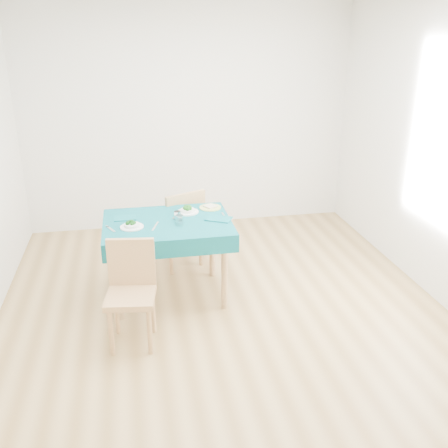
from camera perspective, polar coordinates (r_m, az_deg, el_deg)
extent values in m
cube|color=olive|center=(4.59, 0.00, -10.04)|extent=(4.00, 4.50, 0.02)
cube|color=silver|center=(6.21, -4.03, 11.89)|extent=(4.00, 0.02, 2.70)
cube|color=silver|center=(2.04, 12.29, -9.92)|extent=(4.00, 0.02, 2.70)
cube|color=silver|center=(4.83, 24.21, 7.20)|extent=(0.02, 4.50, 2.70)
cube|color=#074C55|center=(4.68, -6.32, -4.03)|extent=(1.13, 0.86, 0.76)
cube|color=#A37B4C|center=(3.99, -10.66, -7.64)|extent=(0.43, 0.46, 0.94)
cube|color=#A37B4C|center=(5.25, -5.49, 1.01)|extent=(0.60, 0.63, 1.11)
cube|color=silver|center=(4.44, -12.81, -0.57)|extent=(0.09, 0.15, 0.00)
cube|color=silver|center=(4.43, -7.87, -0.26)|extent=(0.08, 0.21, 0.00)
cube|color=silver|center=(4.66, -5.49, 0.97)|extent=(0.09, 0.17, 0.00)
cube|color=silver|center=(4.61, 0.07, 0.84)|extent=(0.02, 0.22, 0.00)
cube|color=#0B565E|center=(4.66, -11.25, 0.67)|extent=(0.20, 0.14, 0.01)
cube|color=#0B565E|center=(4.55, -0.60, 0.60)|extent=(0.27, 0.25, 0.01)
cylinder|color=white|center=(4.55, -5.35, 0.97)|extent=(0.06, 0.06, 0.08)
cylinder|color=white|center=(4.43, -5.11, 0.46)|extent=(0.07, 0.07, 0.09)
cylinder|color=#BBC962|center=(4.84, -1.58, 1.90)|extent=(0.21, 0.21, 0.01)
cube|color=beige|center=(4.84, -1.58, 2.04)|extent=(0.14, 0.14, 0.02)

